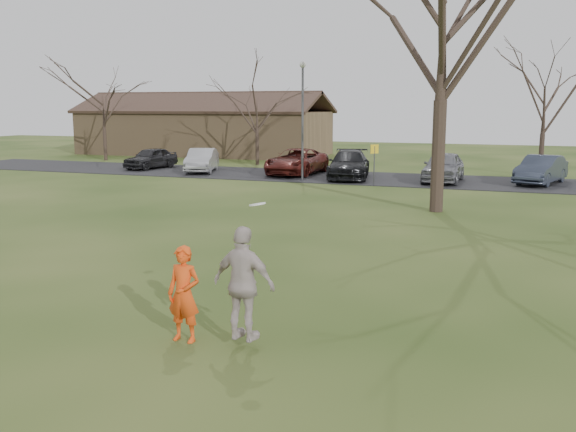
# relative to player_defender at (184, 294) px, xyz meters

# --- Properties ---
(ground) EXTENTS (120.00, 120.00, 0.00)m
(ground) POSITION_rel_player_defender_xyz_m (0.31, 0.31, -0.83)
(ground) COLOR #1E380F
(ground) RESTS_ON ground
(parking_strip) EXTENTS (62.00, 6.50, 0.04)m
(parking_strip) POSITION_rel_player_defender_xyz_m (0.31, 25.31, -0.81)
(parking_strip) COLOR black
(parking_strip) RESTS_ON ground
(player_defender) EXTENTS (0.62, 0.43, 1.67)m
(player_defender) POSITION_rel_player_defender_xyz_m (0.00, 0.00, 0.00)
(player_defender) COLOR #EF4813
(player_defender) RESTS_ON ground
(car_0) EXTENTS (2.16, 4.13, 1.34)m
(car_0) POSITION_rel_player_defender_xyz_m (-16.89, 25.68, -0.12)
(car_0) COLOR black
(car_0) RESTS_ON parking_strip
(car_1) EXTENTS (2.76, 4.53, 1.41)m
(car_1) POSITION_rel_player_defender_xyz_m (-12.86, 24.97, -0.09)
(car_1) COLOR #A2A2A7
(car_1) RESTS_ON parking_strip
(car_2) EXTENTS (2.60, 5.40, 1.48)m
(car_2) POSITION_rel_player_defender_xyz_m (-7.04, 25.71, -0.05)
(car_2) COLOR #551914
(car_2) RESTS_ON parking_strip
(car_3) EXTENTS (3.06, 5.52, 1.51)m
(car_3) POSITION_rel_player_defender_xyz_m (-3.64, 24.76, -0.04)
(car_3) COLOR black
(car_3) RESTS_ON parking_strip
(car_4) EXTENTS (1.91, 4.66, 1.58)m
(car_4) POSITION_rel_player_defender_xyz_m (1.44, 24.90, -0.00)
(car_4) COLOR slate
(car_4) RESTS_ON parking_strip
(car_5) EXTENTS (2.79, 4.68, 1.46)m
(car_5) POSITION_rel_player_defender_xyz_m (6.24, 25.65, -0.06)
(car_5) COLOR #2F3647
(car_5) RESTS_ON parking_strip
(catching_play) EXTENTS (1.17, 0.60, 2.32)m
(catching_play) POSITION_rel_player_defender_xyz_m (1.12, 0.01, 0.29)
(catching_play) COLOR #BCACA9
(catching_play) RESTS_ON ground
(building) EXTENTS (20.60, 8.50, 5.14)m
(building) POSITION_rel_player_defender_xyz_m (-19.69, 38.31, 1.10)
(building) COLOR #8C6D4C
(building) RESTS_ON ground
(lamp_post) EXTENTS (0.34, 0.34, 6.27)m
(lamp_post) POSITION_rel_player_defender_xyz_m (-5.69, 22.81, 3.14)
(lamp_post) COLOR #47474C
(lamp_post) RESTS_ON ground
(sign_yellow) EXTENTS (0.35, 0.35, 2.08)m
(sign_yellow) POSITION_rel_player_defender_xyz_m (-1.69, 22.31, 0.62)
(sign_yellow) COLOR #47474C
(sign_yellow) RESTS_ON ground
(big_tree) EXTENTS (9.00, 9.00, 14.00)m
(big_tree) POSITION_rel_player_defender_xyz_m (2.31, 15.31, 6.17)
(big_tree) COLOR #352821
(big_tree) RESTS_ON ground
(small_tree_row) EXTENTS (55.00, 5.90, 8.50)m
(small_tree_row) POSITION_rel_player_defender_xyz_m (4.69, 30.37, 3.06)
(small_tree_row) COLOR #352821
(small_tree_row) RESTS_ON ground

